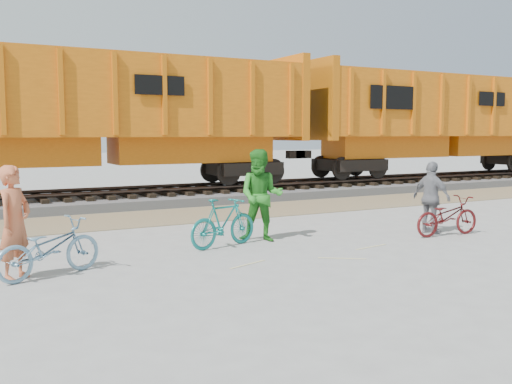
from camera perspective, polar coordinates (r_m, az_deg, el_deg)
ground at (r=11.50m, az=1.78°, el=-5.93°), size 120.00×120.00×0.00m
gravel_strip at (r=16.42m, az=-7.85°, el=-2.38°), size 120.00×3.00×0.02m
ballast_bed at (r=19.70m, az=-11.40°, el=-0.66°), size 120.00×4.00×0.30m
track at (r=19.66m, az=-11.42°, el=0.28°), size 120.00×2.60×0.24m
hopper_car_center at (r=19.27m, az=-15.04°, el=7.62°), size 14.00×3.13×4.65m
hopper_car_right at (r=27.00m, az=17.96°, el=6.98°), size 14.00×3.13×4.65m
bicycle_blue at (r=10.00m, az=-19.97°, el=-5.28°), size 1.94×1.26×0.96m
bicycle_teal at (r=11.84m, az=-3.28°, el=-3.07°), size 1.78×0.92×1.03m
bicycle_maroon at (r=13.85m, az=18.56°, el=-2.30°), size 1.77×0.72×0.91m
person_solo at (r=9.96m, az=-22.99°, el=-2.83°), size 0.78×0.80×1.85m
person_man at (r=12.40m, az=0.52°, el=-0.35°), size 1.24×1.20×2.02m
person_woman at (r=14.00m, az=17.15°, el=-0.54°), size 0.55×1.05×1.70m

